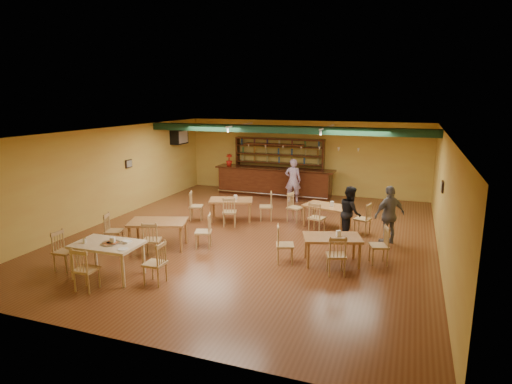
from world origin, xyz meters
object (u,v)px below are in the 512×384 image
at_px(dining_table_c, 159,234).
at_px(dining_table_d, 332,250).
at_px(dining_table_b, 327,216).
at_px(dining_table_a, 231,210).
at_px(patron_bar, 293,180).
at_px(near_table, 108,260).
at_px(patron_right_a, 350,212).
at_px(bar_counter, 274,182).

distance_m(dining_table_c, dining_table_d, 4.56).
relative_size(dining_table_b, dining_table_d, 1.02).
xyz_separation_m(dining_table_a, dining_table_b, (3.10, 0.26, 0.00)).
distance_m(dining_table_b, patron_bar, 3.43).
relative_size(dining_table_d, near_table, 0.92).
bearing_deg(dining_table_b, patron_right_a, -29.61).
bearing_deg(bar_counter, near_table, -96.40).
bearing_deg(dining_table_c, patron_bar, 53.28).
xyz_separation_m(bar_counter, dining_table_b, (2.87, -3.67, -0.22)).
height_order(bar_counter, dining_table_b, bar_counter).
bearing_deg(patron_bar, bar_counter, -50.42).
height_order(dining_table_a, dining_table_c, dining_table_c).
bearing_deg(dining_table_c, dining_table_b, 22.25).
xyz_separation_m(bar_counter, patron_bar, (1.01, -0.83, 0.27)).
distance_m(bar_counter, dining_table_b, 4.66).
bearing_deg(patron_right_a, dining_table_c, 98.98).
xyz_separation_m(dining_table_a, patron_right_a, (3.90, -0.54, 0.41)).
bearing_deg(dining_table_a, dining_table_b, -14.30).
xyz_separation_m(dining_table_a, near_table, (-0.78, -5.13, 0.05)).
height_order(dining_table_a, dining_table_b, dining_table_b).
relative_size(bar_counter, patron_right_a, 3.23).
bearing_deg(patron_bar, dining_table_b, 112.17).
bearing_deg(near_table, dining_table_d, 26.81).
height_order(dining_table_d, near_table, near_table).
relative_size(dining_table_c, dining_table_d, 1.09).
bearing_deg(patron_bar, near_table, 65.12).
distance_m(dining_table_a, dining_table_d, 4.60).
bearing_deg(dining_table_a, patron_right_a, -26.96).
bearing_deg(dining_table_c, dining_table_d, -12.83).
bearing_deg(dining_table_d, patron_bar, 95.16).
bearing_deg(dining_table_c, patron_right_a, 10.01).
bearing_deg(near_table, dining_table_a, 79.42).
bearing_deg(near_table, bar_counter, 81.70).
bearing_deg(dining_table_d, near_table, -169.95).
bearing_deg(patron_bar, dining_table_a, 57.15).
distance_m(bar_counter, patron_bar, 1.33).
xyz_separation_m(dining_table_b, dining_table_c, (-3.86, -3.38, 0.02)).
bearing_deg(dining_table_d, bar_counter, 99.68).
bearing_deg(near_table, dining_table_b, 52.29).
relative_size(bar_counter, dining_table_c, 3.28).
bearing_deg(near_table, patron_bar, 74.29).
distance_m(dining_table_a, dining_table_c, 3.21).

